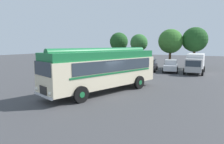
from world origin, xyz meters
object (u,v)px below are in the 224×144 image
at_px(car_near_left, 134,64).
at_px(car_mid_right, 171,66).
at_px(box_van, 195,63).
at_px(vintage_bus, 103,68).
at_px(car_mid_left, 150,65).

relative_size(car_near_left, car_mid_right, 0.99).
xyz_separation_m(car_near_left, box_van, (8.62, 0.02, 0.52)).
xyz_separation_m(vintage_bus, car_near_left, (-3.00, 14.73, -1.05)).
distance_m(vintage_bus, car_mid_left, 13.94).
xyz_separation_m(car_near_left, car_mid_left, (2.73, -0.84, 0.00)).
relative_size(vintage_bus, box_van, 1.79).
height_order(vintage_bus, car_mid_right, vintage_bus).
height_order(vintage_bus, car_mid_left, vintage_bus).
distance_m(vintage_bus, car_mid_right, 14.59).
bearing_deg(car_mid_left, car_mid_right, 8.76).
xyz_separation_m(car_mid_right, box_van, (3.08, 0.43, 0.52)).
relative_size(vintage_bus, car_mid_right, 2.34).
bearing_deg(box_van, vintage_bus, -110.87).
distance_m(car_mid_left, car_mid_right, 2.85).
bearing_deg(car_mid_right, car_mid_left, -171.24).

